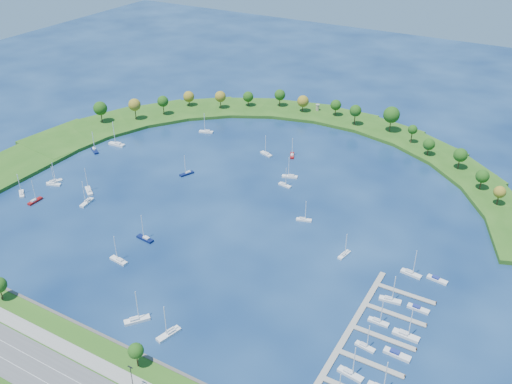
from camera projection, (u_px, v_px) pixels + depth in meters
The scene contains 35 objects.
ground at pixel (242, 201), 270.45m from camera, with size 700.00×700.00×0.00m, color #071B42.
south_shoreline at pixel (46, 371), 177.86m from camera, with size 420.00×43.10×11.60m.
breakwater at pixel (217, 142), 326.25m from camera, with size 286.74×247.64×2.00m.
breakwater_trees at pixel (289, 114), 338.97m from camera, with size 240.19×90.63×15.97m.
harbor_tower at pixel (318, 107), 364.90m from camera, with size 2.60×2.60×4.26m.
dock_system at pixel (365, 346), 188.11m from camera, with size 24.28×82.00×1.60m.
moored_boat_0 at pixel (54, 181), 285.82m from camera, with size 5.39×8.10×11.63m.
moored_boat_1 at pixel (304, 219), 254.97m from camera, with size 7.37×4.03×10.44m.
moored_boat_2 at pixel (187, 173), 293.35m from camera, with size 5.17×8.13×11.61m.
moored_boat_3 at pixel (145, 238), 241.84m from camera, with size 8.64×3.23×12.40m.
moored_boat_4 at pixel (137, 319), 198.20m from camera, with size 7.75×8.82×13.55m.
moored_boat_5 at pixel (87, 202), 268.03m from camera, with size 3.82×8.83×12.57m.
moored_boat_6 at pixel (95, 150), 317.30m from camera, with size 8.62×6.58×12.69m.
moored_boat_7 at pixel (285, 185), 282.72m from camera, with size 7.46×3.27×10.61m.
moored_boat_8 at pixel (119, 260), 228.33m from camera, with size 8.66×3.30×12.42m.
moored_boat_9 at pixel (344, 254), 231.86m from camera, with size 3.43×7.51×10.67m.
moored_boat_10 at pixel (292, 155), 311.94m from camera, with size 5.10×7.70×11.05m.
moored_boat_11 at pixel (89, 190), 277.43m from camera, with size 8.79×7.21×13.19m.
moored_boat_12 at pixel (266, 154), 313.36m from camera, with size 8.31×4.83×11.80m.
moored_boat_13 at pixel (22, 193), 275.19m from camera, with size 7.38×6.28×11.21m.
moored_boat_14 at pixel (54, 184), 283.52m from camera, with size 7.68×4.44×10.89m.
moored_boat_15 at pixel (117, 144), 324.03m from camera, with size 10.31×3.63×14.87m.
moored_boat_16 at pixel (169, 333), 192.25m from camera, with size 4.94×9.61×13.61m.
moored_boat_17 at pixel (290, 176), 290.52m from camera, with size 8.45×4.79×11.98m.
moored_boat_18 at pixel (35, 200), 269.20m from camera, with size 2.21×7.84×11.52m.
moored_boat_19 at pixel (206, 131), 339.75m from camera, with size 8.97×4.97×12.71m.
docked_boat_2 at pixel (350, 373), 177.06m from camera, with size 8.94×3.59×12.77m.
docked_boat_4 at pixel (365, 346), 187.30m from camera, with size 7.32×2.92×10.46m.
docked_boat_5 at pixel (397, 354), 184.35m from camera, with size 9.31×3.05×1.87m.
docked_boat_6 at pixel (378, 321), 197.51m from camera, with size 7.56×2.18×11.09m.
docked_boat_7 at pixel (406, 335), 191.69m from camera, with size 9.40×2.91×13.71m.
docked_boat_8 at pixel (390, 299), 207.49m from camera, with size 8.48×3.40×12.12m.
docked_boat_9 at pixel (418, 308), 203.59m from camera, with size 8.17×2.60×1.65m.
docked_boat_10 at pixel (411, 273), 220.94m from camera, with size 8.59×3.40×12.29m.
docked_boat_11 at pixel (437, 279), 217.97m from camera, with size 8.30×3.33×1.65m.
Camera 1 is at (120.40, -197.34, 140.60)m, focal length 38.87 mm.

